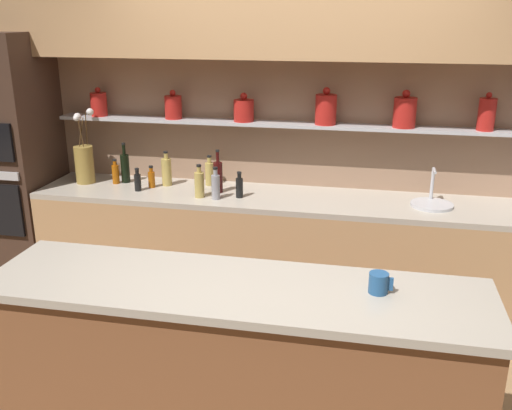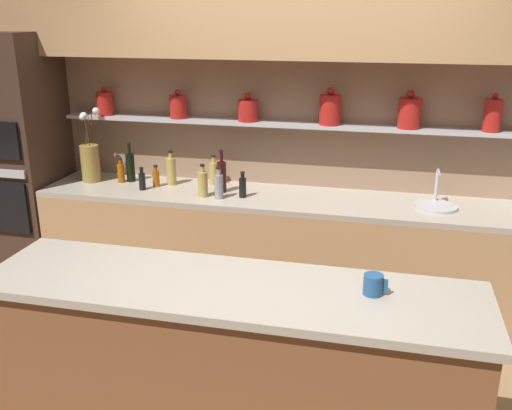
{
  "view_description": "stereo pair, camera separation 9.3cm",
  "coord_description": "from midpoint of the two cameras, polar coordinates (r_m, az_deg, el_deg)",
  "views": [
    {
      "loc": [
        0.57,
        -2.65,
        2.19
      ],
      "look_at": [
        -0.07,
        0.42,
        1.13
      ],
      "focal_mm": 40.0,
      "sensor_mm": 36.0,
      "label": 1
    },
    {
      "loc": [
        0.66,
        -2.63,
        2.19
      ],
      "look_at": [
        -0.07,
        0.42,
        1.13
      ],
      "focal_mm": 40.0,
      "sensor_mm": 36.0,
      "label": 2
    }
  ],
  "objects": [
    {
      "name": "back_wall_unit",
      "position": [
        4.26,
        5.06,
        10.04
      ],
      "size": [
        5.2,
        0.44,
        2.6
      ],
      "color": "#937056",
      "rests_on": "ground_plane"
    },
    {
      "name": "back_counter_unit",
      "position": [
        4.3,
        2.84,
        -4.98
      ],
      "size": [
        3.57,
        0.62,
        0.92
      ],
      "color": "tan",
      "rests_on": "ground_plane"
    },
    {
      "name": "island_counter",
      "position": [
        2.86,
        -1.59,
        -17.08
      ],
      "size": [
        2.31,
        0.61,
        1.02
      ],
      "color": "brown",
      "rests_on": "ground_plane"
    },
    {
      "name": "oven_tower",
      "position": [
        4.95,
        -22.43,
        3.74
      ],
      "size": [
        0.7,
        0.64,
        2.05
      ],
      "color": "#3D281E",
      "rests_on": "ground_plane"
    },
    {
      "name": "flower_vase",
      "position": [
        4.64,
        -15.7,
        4.37
      ],
      "size": [
        0.16,
        0.15,
        0.58
      ],
      "color": "olive",
      "rests_on": "back_counter_unit"
    },
    {
      "name": "sink_fixture",
      "position": [
        4.1,
        18.17,
        0.09
      ],
      "size": [
        0.29,
        0.29,
        0.25
      ],
      "color": "#B7B7BC",
      "rests_on": "back_counter_unit"
    },
    {
      "name": "bottle_sauce_0",
      "position": [
        4.09,
        -0.7,
        1.86
      ],
      "size": [
        0.05,
        0.05,
        0.19
      ],
      "color": "black",
      "rests_on": "back_counter_unit"
    },
    {
      "name": "bottle_spirit_1",
      "position": [
        4.4,
        -3.63,
        3.25
      ],
      "size": [
        0.07,
        0.07,
        0.23
      ],
      "color": "tan",
      "rests_on": "back_counter_unit"
    },
    {
      "name": "bottle_spirit_2",
      "position": [
        4.44,
        -7.89,
        3.42
      ],
      "size": [
        0.08,
        0.08,
        0.27
      ],
      "color": "tan",
      "rests_on": "back_counter_unit"
    },
    {
      "name": "bottle_sauce_3",
      "position": [
        4.41,
        -9.37,
        2.71
      ],
      "size": [
        0.05,
        0.05,
        0.17
      ],
      "color": "#9E4C0A",
      "rests_on": "back_counter_unit"
    },
    {
      "name": "bottle_spirit_4",
      "position": [
        4.12,
        -4.7,
        2.16
      ],
      "size": [
        0.07,
        0.07,
        0.24
      ],
      "color": "tan",
      "rests_on": "back_counter_unit"
    },
    {
      "name": "bottle_wine_5",
      "position": [
        4.58,
        -11.88,
        3.78
      ],
      "size": [
        0.07,
        0.07,
        0.31
      ],
      "color": "black",
      "rests_on": "back_counter_unit"
    },
    {
      "name": "bottle_sauce_6",
      "position": [
        4.35,
        -10.73,
        2.44
      ],
      "size": [
        0.05,
        0.05,
        0.17
      ],
      "color": "black",
      "rests_on": "back_counter_unit"
    },
    {
      "name": "bottle_spirit_7",
      "position": [
        4.06,
        -3.09,
        1.96
      ],
      "size": [
        0.06,
        0.06,
        0.23
      ],
      "color": "gray",
      "rests_on": "back_counter_unit"
    },
    {
      "name": "bottle_sauce_8",
      "position": [
        4.57,
        -12.8,
        3.22
      ],
      "size": [
        0.05,
        0.05,
        0.19
      ],
      "color": "#9E4C0A",
      "rests_on": "back_counter_unit"
    },
    {
      "name": "bottle_wine_9",
      "position": [
        4.21,
        -2.82,
        2.9
      ],
      "size": [
        0.07,
        0.07,
        0.32
      ],
      "color": "#380C0C",
      "rests_on": "back_counter_unit"
    },
    {
      "name": "coffee_mug",
      "position": [
        2.56,
        12.69,
        -7.78
      ],
      "size": [
        0.11,
        0.09,
        0.09
      ],
      "color": "#235184",
      "rests_on": "island_counter"
    }
  ]
}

